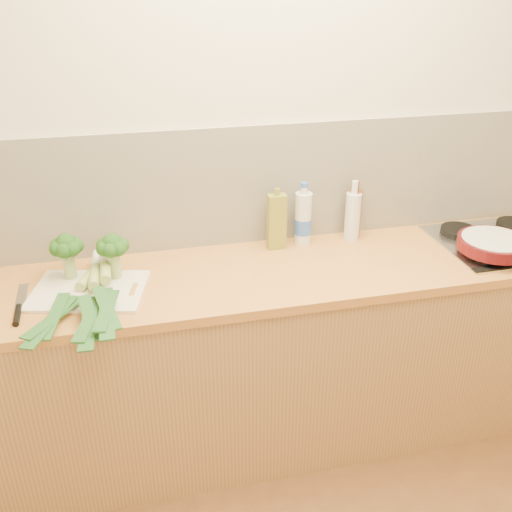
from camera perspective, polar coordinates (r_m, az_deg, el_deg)
The scene contains 15 objects.
room_shell at distance 2.57m, azimuth 1.64°, elevation 7.19°, with size 3.50×3.50×3.50m.
counter at distance 2.66m, azimuth 3.06°, elevation -9.68°, with size 3.20×0.62×0.90m.
gas_hob at distance 2.85m, azimuth 23.42°, elevation 1.41°, with size 0.58×0.50×0.04m.
chopping_board at distance 2.32m, azimuth -16.37°, elevation -3.34°, with size 0.43×0.32×0.01m, color white.
broccoli_left at distance 2.37m, azimuth -18.42°, elevation 0.77°, with size 0.13×0.13×0.19m.
broccoli_right at distance 2.33m, azimuth -14.16°, elevation 0.80°, with size 0.13×0.13×0.19m.
leek_front at distance 2.29m, azimuth -17.34°, elevation -3.15°, with size 0.29×0.62×0.04m.
leek_mid at distance 2.26m, azimuth -15.93°, elevation -2.79°, with size 0.11×0.71×0.04m.
leek_back at distance 2.23m, azimuth -14.80°, elevation -2.58°, with size 0.10×0.64×0.04m.
chefs_knife at distance 2.28m, azimuth -22.66°, elevation -5.01°, with size 0.04×0.32×0.02m.
skillet at distance 2.68m, azimuth 22.73°, elevation 1.14°, with size 0.45×0.31×0.05m.
oil_tin at distance 2.54m, azimuth 2.07°, elevation 3.48°, with size 0.08×0.05×0.28m.
glass_bottle at distance 2.66m, azimuth 9.63°, elevation 4.02°, with size 0.07×0.07×0.28m.
amber_bottle at distance 2.69m, azimuth 9.80°, elevation 4.23°, with size 0.06×0.06×0.28m.
water_bottle at distance 2.59m, azimuth 4.72°, elevation 3.61°, with size 0.08×0.08×0.27m.
Camera 1 is at (-0.63, -0.85, 2.03)m, focal length 40.00 mm.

